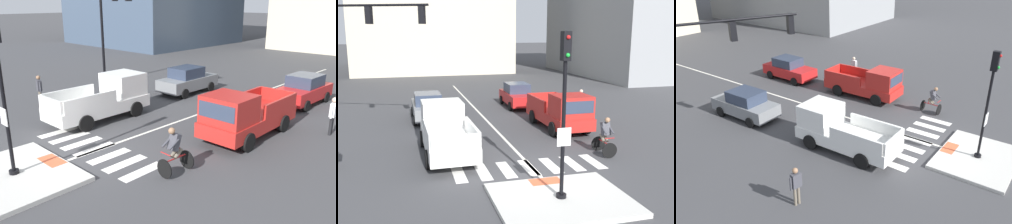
{
  "view_description": "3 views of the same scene",
  "coord_description": "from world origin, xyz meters",
  "views": [
    {
      "loc": [
        10.86,
        -6.73,
        5.56
      ],
      "look_at": [
        1.09,
        3.54,
        1.09
      ],
      "focal_mm": 37.84,
      "sensor_mm": 36.0,
      "label": 1
    },
    {
      "loc": [
        -4.56,
        -12.93,
        5.23
      ],
      "look_at": [
        0.01,
        3.99,
        1.51
      ],
      "focal_mm": 41.05,
      "sensor_mm": 36.0,
      "label": 2
    },
    {
      "loc": [
        -15.03,
        -5.67,
        9.02
      ],
      "look_at": [
        -1.25,
        4.21,
        1.08
      ],
      "focal_mm": 37.35,
      "sensor_mm": 36.0,
      "label": 3
    }
  ],
  "objects": [
    {
      "name": "traffic_light_mast",
      "position": [
        -7.29,
        7.09,
        4.68
      ],
      "size": [
        6.04,
        2.67,
        6.63
      ],
      "color": "black",
      "rests_on": "ground"
    },
    {
      "name": "pedestrian_waiting_far_side",
      "position": [
        6.06,
        8.52,
        0.98
      ],
      "size": [
        0.24,
        0.55,
        1.67
      ],
      "color": "black",
      "rests_on": "ground"
    },
    {
      "name": "car_red_eastbound_far",
      "position": [
        3.1,
        12.42,
        0.81
      ],
      "size": [
        1.93,
        4.14,
        1.64
      ],
      "color": "red",
      "rests_on": "ground"
    },
    {
      "name": "crosswalk_stripe_g",
      "position": [
        2.74,
        0.54,
        0.0
      ],
      "size": [
        0.44,
        1.8,
        0.01
      ],
      "primitive_type": "cube",
      "color": "silver",
      "rests_on": "ground"
    },
    {
      "name": "cyclist",
      "position": [
        3.63,
        1.19,
        0.87
      ],
      "size": [
        0.71,
        1.12,
        1.68
      ],
      "color": "black",
      "rests_on": "ground"
    },
    {
      "name": "crosswalk_stripe_b",
      "position": [
        -1.83,
        0.54,
        0.0
      ],
      "size": [
        0.44,
        1.8,
        0.01
      ],
      "primitive_type": "cube",
      "color": "silver",
      "rests_on": "ground"
    },
    {
      "name": "crosswalk_stripe_d",
      "position": [
        0.0,
        0.54,
        0.0
      ],
      "size": [
        0.44,
        1.8,
        0.01
      ],
      "primitive_type": "cube",
      "color": "silver",
      "rests_on": "ground"
    },
    {
      "name": "lane_centre_line",
      "position": [
        0.11,
        10.0,
        0.0
      ],
      "size": [
        0.14,
        28.0,
        0.01
      ],
      "primitive_type": "cube",
      "color": "silver",
      "rests_on": "ground"
    },
    {
      "name": "crosswalk_stripe_e",
      "position": [
        0.91,
        0.54,
        0.0
      ],
      "size": [
        0.44,
        1.8,
        0.01
      ],
      "primitive_type": "cube",
      "color": "silver",
      "rests_on": "ground"
    },
    {
      "name": "crosswalk_stripe_f",
      "position": [
        1.83,
        0.54,
        0.0
      ],
      "size": [
        0.44,
        1.8,
        0.01
      ],
      "primitive_type": "cube",
      "color": "silver",
      "rests_on": "ground"
    },
    {
      "name": "crosswalk_stripe_c",
      "position": [
        -0.91,
        0.54,
        0.0
      ],
      "size": [
        0.44,
        1.8,
        0.01
      ],
      "primitive_type": "cube",
      "color": "silver",
      "rests_on": "ground"
    },
    {
      "name": "crosswalk_stripe_a",
      "position": [
        -2.74,
        0.54,
        0.0
      ],
      "size": [
        0.44,
        1.8,
        0.01
      ],
      "primitive_type": "cube",
      "color": "silver",
      "rests_on": "ground"
    },
    {
      "name": "ground_plane",
      "position": [
        0.0,
        0.0,
        0.0
      ],
      "size": [
        300.0,
        300.0,
        0.0
      ],
      "primitive_type": "plane",
      "color": "#3D3D3F"
    },
    {
      "name": "car_grey_westbound_far",
      "position": [
        -3.23,
        9.85,
        0.81
      ],
      "size": [
        1.89,
        4.12,
        1.64
      ],
      "color": "slate",
      "rests_on": "ground"
    },
    {
      "name": "traffic_island",
      "position": [
        0.0,
        -2.63,
        0.07
      ],
      "size": [
        4.2,
        3.39,
        0.15
      ],
      "primitive_type": "cube",
      "color": "beige",
      "rests_on": "ground"
    },
    {
      "name": "tactile_pad_front",
      "position": [
        0.0,
        -1.29,
        0.15
      ],
      "size": [
        1.1,
        0.6,
        0.01
      ],
      "primitive_type": "cube",
      "color": "#DB5B38",
      "rests_on": "traffic_island"
    },
    {
      "name": "signal_pole",
      "position": [
        0.0,
        -2.64,
        3.2
      ],
      "size": [
        0.44,
        0.38,
        5.07
      ],
      "color": "black",
      "rests_on": "traffic_island"
    },
    {
      "name": "pedestrian_at_curb_left",
      "position": [
        -7.31,
        2.1,
        0.98
      ],
      "size": [
        0.54,
        0.29,
        1.67
      ],
      "color": "#6B6051",
      "rests_on": "ground"
    },
    {
      "name": "pickup_truck_red_eastbound_mid",
      "position": [
        3.5,
        5.58,
        0.98
      ],
      "size": [
        2.1,
        5.12,
        2.08
      ],
      "color": "red",
      "rests_on": "ground"
    },
    {
      "name": "pickup_truck_white_westbound_near",
      "position": [
        -2.89,
        3.31,
        0.98
      ],
      "size": [
        2.12,
        5.13,
        2.08
      ],
      "color": "white",
      "rests_on": "ground"
    }
  ]
}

